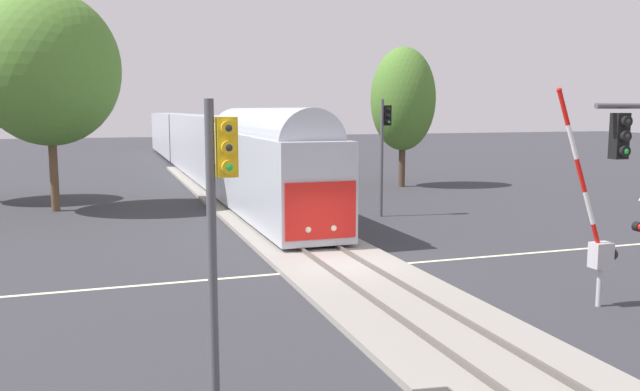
% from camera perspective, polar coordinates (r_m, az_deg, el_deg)
% --- Properties ---
extents(ground_plane, '(220.00, 220.00, 0.00)m').
position_cam_1_polar(ground_plane, '(22.21, 1.89, -6.49)').
color(ground_plane, '#333338').
extents(road_centre_stripe, '(44.00, 0.20, 0.01)m').
position_cam_1_polar(road_centre_stripe, '(22.21, 1.89, -6.48)').
color(road_centre_stripe, beige).
rests_on(road_centre_stripe, ground).
extents(railway_track, '(4.40, 80.00, 0.32)m').
position_cam_1_polar(railway_track, '(22.19, 1.89, -6.25)').
color(railway_track, gray).
rests_on(railway_track, ground).
extents(commuter_train, '(3.04, 65.09, 5.16)m').
position_cam_1_polar(commuter_train, '(53.55, -10.42, 4.63)').
color(commuter_train, '#B2B7C1').
rests_on(commuter_train, railway_track).
extents(crossing_gate_near, '(2.24, 0.40, 5.97)m').
position_cam_1_polar(crossing_gate_near, '(19.17, 23.30, -3.46)').
color(crossing_gate_near, '#B7B7BC').
rests_on(crossing_gate_near, ground).
extents(traffic_signal_near_left, '(0.53, 0.38, 5.59)m').
position_cam_1_polar(traffic_signal_near_left, '(10.95, -8.87, -1.26)').
color(traffic_signal_near_left, '#4C4C51').
rests_on(traffic_signal_near_left, ground).
extents(traffic_signal_far_side, '(0.53, 0.38, 5.90)m').
position_cam_1_polar(traffic_signal_far_side, '(32.62, 5.71, 5.01)').
color(traffic_signal_far_side, '#4C4C51').
rests_on(traffic_signal_far_side, ground).
extents(oak_far_right, '(4.50, 4.50, 9.68)m').
position_cam_1_polar(oak_far_right, '(45.55, 7.34, 8.43)').
color(oak_far_right, '#4C3828').
rests_on(oak_far_right, ground).
extents(oak_behind_train, '(7.37, 7.37, 11.55)m').
position_cam_1_polar(oak_behind_train, '(37.06, -22.86, 10.28)').
color(oak_behind_train, brown).
rests_on(oak_behind_train, ground).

